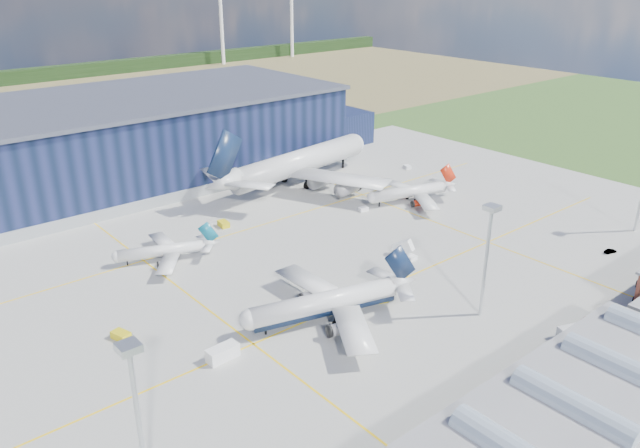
# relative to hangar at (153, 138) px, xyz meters

# --- Properties ---
(ground) EXTENTS (600.00, 600.00, 0.00)m
(ground) POSITION_rel_hangar_xyz_m (-2.81, -94.80, -11.62)
(ground) COLOR #30551F
(ground) RESTS_ON ground
(apron) EXTENTS (220.00, 160.00, 0.08)m
(apron) POSITION_rel_hangar_xyz_m (-2.81, -84.80, -11.59)
(apron) COLOR gray
(apron) RESTS_ON ground
(farmland) EXTENTS (600.00, 220.00, 0.01)m
(farmland) POSITION_rel_hangar_xyz_m (-2.81, 125.20, -11.62)
(farmland) COLOR olive
(farmland) RESTS_ON ground
(hangar) EXTENTS (145.00, 62.00, 26.10)m
(hangar) POSITION_rel_hangar_xyz_m (0.00, 0.00, 0.00)
(hangar) COLOR black
(hangar) RESTS_ON ground
(glass_concourse) EXTENTS (78.00, 23.00, 8.60)m
(glass_concourse) POSITION_rel_hangar_xyz_m (-9.26, -154.80, -7.93)
(glass_concourse) COLOR black
(glass_concourse) RESTS_ON ground
(light_mast_west) EXTENTS (2.60, 2.60, 23.00)m
(light_mast_west) POSITION_rel_hangar_xyz_m (-62.81, -124.80, 3.82)
(light_mast_west) COLOR silver
(light_mast_west) RESTS_ON ground
(light_mast_center) EXTENTS (2.60, 2.60, 23.00)m
(light_mast_center) POSITION_rel_hangar_xyz_m (7.19, -124.80, 3.82)
(light_mast_center) COLOR silver
(light_mast_center) RESTS_ON ground
(airliner_navy) EXTENTS (46.47, 45.89, 12.39)m
(airliner_navy) POSITION_rel_hangar_xyz_m (-17.75, -106.80, -5.42)
(airliner_navy) COLOR silver
(airliner_navy) RESTS_ON ground
(airliner_red) EXTENTS (37.24, 36.81, 9.77)m
(airliner_red) POSITION_rel_hangar_xyz_m (42.98, -72.80, -6.73)
(airliner_red) COLOR silver
(airliner_red) RESTS_ON ground
(airliner_widebody) EXTENTS (77.24, 76.01, 22.12)m
(airliner_widebody) POSITION_rel_hangar_xyz_m (29.28, -39.80, -0.56)
(airliner_widebody) COLOR silver
(airliner_widebody) RESTS_ON ground
(airliner_regional) EXTENTS (32.34, 32.03, 8.16)m
(airliner_regional) POSITION_rel_hangar_xyz_m (-29.46, -62.74, -7.54)
(airliner_regional) COLOR silver
(airliner_regional) RESTS_ON ground
(gse_tug_a) EXTENTS (3.03, 3.94, 1.45)m
(gse_tug_a) POSITION_rel_hangar_xyz_m (-50.38, -87.73, -10.89)
(gse_tug_a) COLOR gold
(gse_tug_a) RESTS_ON ground
(gse_tug_b) EXTENTS (3.00, 3.55, 1.31)m
(gse_tug_b) POSITION_rel_hangar_xyz_m (-3.57, -108.25, -10.96)
(gse_tug_b) COLOR gold
(gse_tug_b) RESTS_ON ground
(gse_van_a) EXTENTS (5.84, 2.73, 2.51)m
(gse_van_a) POSITION_rel_hangar_xyz_m (-39.46, -105.20, -10.36)
(gse_van_a) COLOR white
(gse_van_a) RESTS_ON ground
(gse_cart_a) EXTENTS (2.58, 3.11, 1.15)m
(gse_cart_a) POSITION_rel_hangar_xyz_m (66.78, -50.61, -11.04)
(gse_cart_a) COLOR white
(gse_cart_a) RESTS_ON ground
(gse_tug_c) EXTENTS (2.58, 3.71, 1.52)m
(gse_tug_c) POSITION_rel_hangar_xyz_m (-7.67, -54.24, -10.86)
(gse_tug_c) COLOR gold
(gse_tug_c) RESTS_ON ground
(gse_cart_b) EXTENTS (2.88, 2.19, 1.13)m
(gse_cart_b) POSITION_rel_hangar_xyz_m (28.23, -69.58, -11.05)
(gse_cart_b) COLOR white
(gse_cart_b) RESTS_ON ground
(gse_van_c) EXTENTS (5.62, 4.10, 2.44)m
(gse_van_c) POSITION_rel_hangar_xyz_m (12.96, -140.80, -10.40)
(gse_van_c) COLOR white
(gse_van_c) RESTS_ON ground
(airstair) EXTENTS (3.05, 4.70, 2.80)m
(airstair) POSITION_rel_hangar_xyz_m (15.30, -96.71, -10.22)
(airstair) COLOR white
(airstair) RESTS_ON ground
(car_a) EXTENTS (3.47, 1.75, 1.14)m
(car_a) POSITION_rel_hangar_xyz_m (21.13, -139.65, -11.05)
(car_a) COLOR #99999E
(car_a) RESTS_ON ground
(car_b) EXTENTS (3.36, 1.93, 1.05)m
(car_b) POSITION_rel_hangar_xyz_m (54.24, -127.38, -11.09)
(car_b) COLOR #99999E
(car_b) RESTS_ON ground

